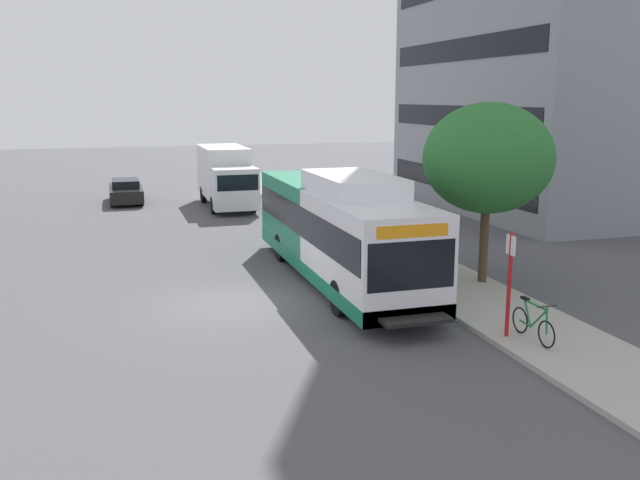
{
  "coord_description": "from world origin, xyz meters",
  "views": [
    {
      "loc": [
        -3.13,
        -19.18,
        5.92
      ],
      "look_at": [
        2.91,
        0.7,
        1.6
      ],
      "focal_mm": 38.6,
      "sensor_mm": 36.0,
      "label": 1
    }
  ],
  "objects_px": {
    "bus_stop_sign_pole": "(510,277)",
    "bicycle_parked": "(533,323)",
    "street_tree_near_stop": "(488,158)",
    "parked_car_far_lane": "(126,191)",
    "transit_bus": "(339,230)",
    "box_truck_background": "(226,175)"
  },
  "relations": [
    {
      "from": "parked_car_far_lane",
      "to": "box_truck_background",
      "type": "relative_size",
      "value": 0.64
    },
    {
      "from": "bus_stop_sign_pole",
      "to": "parked_car_far_lane",
      "type": "height_order",
      "value": "bus_stop_sign_pole"
    },
    {
      "from": "bicycle_parked",
      "to": "parked_car_far_lane",
      "type": "relative_size",
      "value": 0.39
    },
    {
      "from": "bus_stop_sign_pole",
      "to": "box_truck_background",
      "type": "relative_size",
      "value": 0.37
    },
    {
      "from": "bus_stop_sign_pole",
      "to": "bicycle_parked",
      "type": "relative_size",
      "value": 1.48
    },
    {
      "from": "bicycle_parked",
      "to": "street_tree_near_stop",
      "type": "relative_size",
      "value": 0.31
    },
    {
      "from": "street_tree_near_stop",
      "to": "box_truck_background",
      "type": "height_order",
      "value": "street_tree_near_stop"
    },
    {
      "from": "transit_bus",
      "to": "bus_stop_sign_pole",
      "type": "distance_m",
      "value": 7.04
    },
    {
      "from": "bus_stop_sign_pole",
      "to": "street_tree_near_stop",
      "type": "bearing_deg",
      "value": 66.51
    },
    {
      "from": "parked_car_far_lane",
      "to": "box_truck_background",
      "type": "distance_m",
      "value": 6.24
    },
    {
      "from": "bus_stop_sign_pole",
      "to": "street_tree_near_stop",
      "type": "relative_size",
      "value": 0.46
    },
    {
      "from": "transit_bus",
      "to": "box_truck_background",
      "type": "height_order",
      "value": "transit_bus"
    },
    {
      "from": "bicycle_parked",
      "to": "street_tree_near_stop",
      "type": "bearing_deg",
      "value": 72.67
    },
    {
      "from": "bus_stop_sign_pole",
      "to": "bicycle_parked",
      "type": "height_order",
      "value": "bus_stop_sign_pole"
    },
    {
      "from": "bicycle_parked",
      "to": "box_truck_background",
      "type": "bearing_deg",
      "value": 98.52
    },
    {
      "from": "bicycle_parked",
      "to": "street_tree_near_stop",
      "type": "xyz_separation_m",
      "value": [
        1.63,
        5.22,
        3.51
      ]
    },
    {
      "from": "transit_bus",
      "to": "street_tree_near_stop",
      "type": "height_order",
      "value": "street_tree_near_stop"
    },
    {
      "from": "box_truck_background",
      "to": "bicycle_parked",
      "type": "bearing_deg",
      "value": -81.48
    },
    {
      "from": "bus_stop_sign_pole",
      "to": "bicycle_parked",
      "type": "xyz_separation_m",
      "value": [
        0.45,
        -0.43,
        -1.09
      ]
    },
    {
      "from": "transit_bus",
      "to": "bicycle_parked",
      "type": "height_order",
      "value": "transit_bus"
    },
    {
      "from": "transit_bus",
      "to": "street_tree_near_stop",
      "type": "relative_size",
      "value": 2.17
    },
    {
      "from": "box_truck_background",
      "to": "parked_car_far_lane",
      "type": "bearing_deg",
      "value": 149.13
    }
  ]
}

